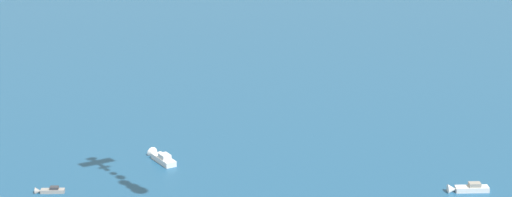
{
  "coord_description": "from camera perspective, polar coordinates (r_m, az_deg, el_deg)",
  "views": [
    {
      "loc": [
        -154.68,
        -61.48,
        74.23
      ],
      "look_at": [
        0.0,
        0.0,
        23.97
      ],
      "focal_mm": 71.35,
      "sensor_mm": 36.0,
      "label": 1
    }
  ],
  "objects": [
    {
      "name": "motorboat_inshore",
      "position": [
        201.13,
        -11.55,
        -5.08
      ],
      "size": [
        3.61,
        5.78,
        1.64
      ],
      "color": "#9E9993",
      "rests_on": "ground_plane"
    },
    {
      "name": "motorboat_ahead",
      "position": [
        214.54,
        -5.35,
        -3.32
      ],
      "size": [
        7.34,
        8.68,
        2.64
      ],
      "color": "white",
      "rests_on": "ground_plane"
    },
    {
      "name": "motorboat_trailing",
      "position": [
        201.77,
        11.71,
        -4.96
      ],
      "size": [
        5.14,
        8.13,
        2.32
      ],
      "color": "white",
      "rests_on": "ground_plane"
    }
  ]
}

